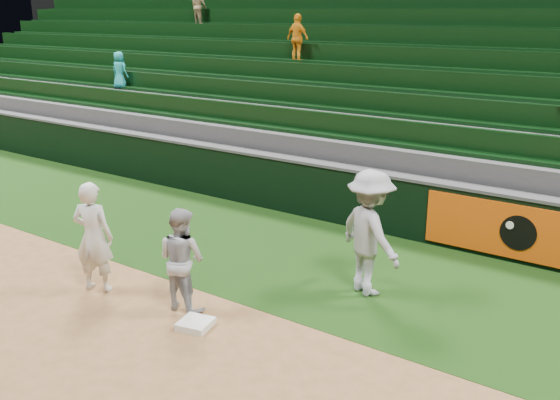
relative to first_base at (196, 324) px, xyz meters
The scene contains 8 objects.
ground 0.32m from the first_base, behind, with size 70.00×70.00×0.00m, color brown.
foul_grass 3.06m from the first_base, 95.89° to the left, with size 36.00×4.20×0.01m, color black.
first_base is the anchor object (origin of this frame).
first_baseman 2.33m from the first_base, behind, with size 0.66×0.44×1.82m, color silver.
baserunner 1.01m from the first_base, 147.90° to the left, with size 0.78×0.61×1.60m, color #9FA0A9.
base_coach 3.03m from the first_base, 59.06° to the left, with size 1.31×0.75×2.03m, color #999BA6.
field_wall 5.28m from the first_base, 93.14° to the left, with size 36.00×0.45×1.25m.
stadium_seating 9.17m from the first_base, 92.00° to the left, with size 36.00×5.95×5.61m.
Camera 1 is at (5.96, -5.90, 4.37)m, focal length 40.00 mm.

